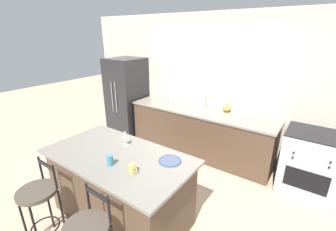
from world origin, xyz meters
TOP-DOWN VIEW (x-y plane):
  - ground_plane at (0.00, 0.00)m, footprint 18.00×18.00m
  - wall_back at (0.00, 0.71)m, footprint 6.00×0.07m
  - back_counter at (0.00, 0.38)m, footprint 2.89×0.69m
  - sink_faucet at (0.00, 0.59)m, footprint 0.02×0.13m
  - kitchen_island at (-0.03, -1.71)m, footprint 1.87×1.01m
  - refrigerator at (-1.87, 0.30)m, footprint 0.74×0.80m
  - oven_range at (1.92, 0.35)m, footprint 0.77×0.71m
  - bar_stool_near at (-0.45, -2.50)m, footprint 0.41×0.41m
  - dinner_plate at (0.58, -1.45)m, footprint 0.27×0.27m
  - wine_glass at (-0.13, -1.47)m, footprint 0.07×0.07m
  - coffee_mug at (0.38, -1.87)m, footprint 0.11×0.08m
  - tumbler_cup at (0.07, -1.90)m, footprint 0.07×0.07m
  - pumpkin_decoration at (0.45, 0.61)m, footprint 0.15×0.15m
  - soap_bottle at (-0.78, 0.36)m, footprint 0.06×0.06m

SIDE VIEW (x-z plane):
  - ground_plane at x=0.00m, z-range 0.00..0.00m
  - back_counter at x=0.00m, z-range 0.00..0.93m
  - kitchen_island at x=-0.03m, z-range 0.00..0.94m
  - oven_range at x=1.92m, z-range 0.00..0.97m
  - bar_stool_near at x=-0.45m, z-range 0.09..1.12m
  - refrigerator at x=-1.87m, z-range 0.00..1.81m
  - dinner_plate at x=0.58m, z-range 0.94..0.95m
  - coffee_mug at x=0.38m, z-range 0.94..1.03m
  - pumpkin_decoration at x=0.45m, z-range 0.92..1.06m
  - soap_bottle at x=-0.78m, z-range 0.92..1.07m
  - tumbler_cup at x=0.07m, z-range 0.94..1.06m
  - sink_faucet at x=0.00m, z-range 0.96..1.18m
  - wine_glass at x=-0.13m, z-range 0.98..1.19m
  - wall_back at x=0.00m, z-range 0.00..2.70m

